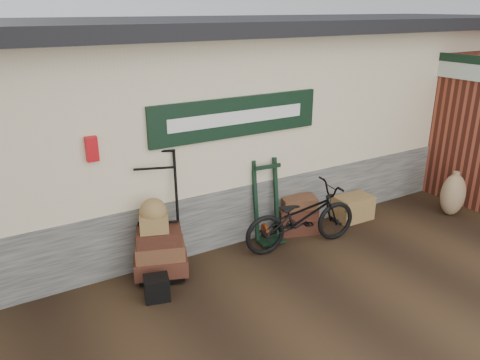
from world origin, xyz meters
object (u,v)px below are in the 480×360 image
bicycle (301,214)px  porter_trolley (158,214)px  wicker_hamper (353,208)px  black_trunk (157,288)px  suitcase_stack (296,214)px  green_barrow (267,202)px

bicycle → porter_trolley: bearing=85.5°
wicker_hamper → porter_trolley: bearing=178.0°
porter_trolley → black_trunk: bearing=-96.1°
suitcase_stack → black_trunk: size_ratio=2.24×
green_barrow → black_trunk: size_ratio=4.23×
suitcase_stack → black_trunk: suitcase_stack is taller
wicker_hamper → black_trunk: 3.72m
wicker_hamper → black_trunk: size_ratio=2.09×
porter_trolley → wicker_hamper: porter_trolley is taller
green_barrow → wicker_hamper: (1.67, -0.12, -0.43)m
green_barrow → wicker_hamper: size_ratio=2.02×
suitcase_stack → porter_trolley: bearing=180.0°
bicycle → green_barrow: bearing=43.9°
black_trunk → green_barrow: bearing=16.7°
suitcase_stack → wicker_hamper: size_ratio=1.07×
wicker_hamper → bicycle: bicycle is taller
wicker_hamper → black_trunk: bearing=-172.4°
porter_trolley → wicker_hamper: 3.46m
porter_trolley → suitcase_stack: porter_trolley is taller
suitcase_stack → bicycle: bearing=-120.0°
suitcase_stack → wicker_hamper: bearing=-6.1°
green_barrow → suitcase_stack: 0.66m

